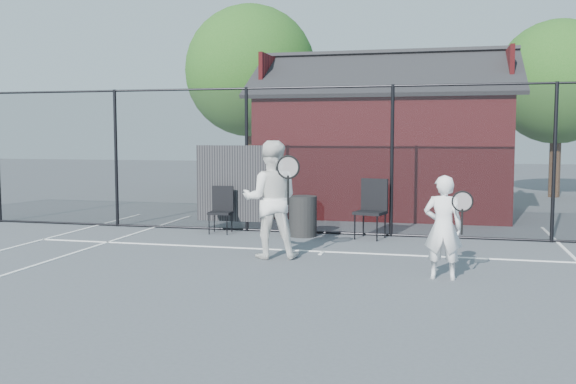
% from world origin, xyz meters
% --- Properties ---
extents(ground, '(80.00, 80.00, 0.00)m').
position_xyz_m(ground, '(0.00, 0.00, 0.00)').
color(ground, '#4C5157').
rests_on(ground, ground).
extents(court_lines, '(11.02, 18.00, 0.01)m').
position_xyz_m(court_lines, '(0.00, -1.32, 0.01)').
color(court_lines, white).
rests_on(court_lines, ground).
extents(fence, '(22.04, 3.00, 3.00)m').
position_xyz_m(fence, '(-0.30, 5.00, 1.45)').
color(fence, black).
rests_on(fence, ground).
extents(clubhouse, '(6.50, 4.36, 4.19)m').
position_xyz_m(clubhouse, '(0.50, 9.00, 1.61)').
color(clubhouse, maroon).
rests_on(clubhouse, ground).
extents(tree_left, '(4.48, 4.48, 6.44)m').
position_xyz_m(tree_left, '(-4.50, 13.50, 4.19)').
color(tree_left, '#301C13').
rests_on(tree_left, ground).
extents(tree_right, '(3.97, 3.97, 5.70)m').
position_xyz_m(tree_right, '(5.50, 14.50, 3.71)').
color(tree_right, '#301C13').
rests_on(tree_right, ground).
extents(player_front, '(0.66, 0.49, 1.46)m').
position_xyz_m(player_front, '(2.01, 1.33, 0.73)').
color(player_front, white).
rests_on(player_front, ground).
extents(player_back, '(1.11, 0.91, 1.93)m').
position_xyz_m(player_back, '(-0.74, 2.29, 0.96)').
color(player_back, white).
rests_on(player_back, ground).
extents(chair_left, '(0.48, 0.50, 0.94)m').
position_xyz_m(chair_left, '(-2.44, 4.58, 0.47)').
color(chair_left, black).
rests_on(chair_left, ground).
extents(chair_right, '(0.67, 0.68, 1.13)m').
position_xyz_m(chair_right, '(0.63, 4.60, 0.57)').
color(chair_right, black).
rests_on(chair_right, ground).
extents(waste_bin, '(0.66, 0.66, 0.80)m').
position_xyz_m(waste_bin, '(-0.71, 4.60, 0.40)').
color(waste_bin, '#252525').
rests_on(waste_bin, ground).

